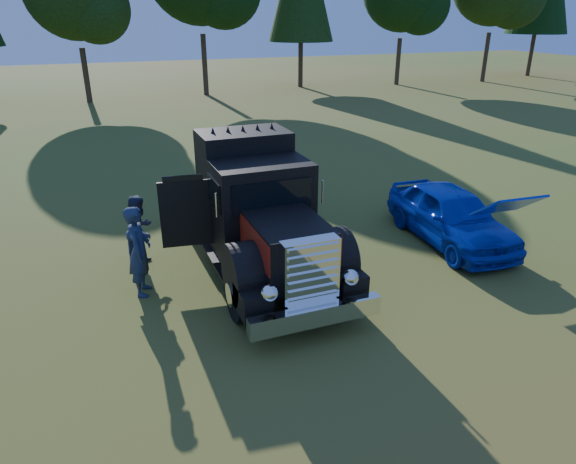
# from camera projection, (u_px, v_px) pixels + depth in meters

# --- Properties ---
(ground) EXTENTS (120.00, 120.00, 0.00)m
(ground) POSITION_uv_depth(u_px,v_px,m) (350.00, 313.00, 10.19)
(ground) COLOR #305C1B
(ground) RESTS_ON ground
(diamond_t_truck) EXTENTS (3.37, 7.16, 3.00)m
(diamond_t_truck) POSITION_uv_depth(u_px,v_px,m) (256.00, 214.00, 11.64)
(diamond_t_truck) COLOR black
(diamond_t_truck) RESTS_ON ground
(hotrod_coupe) EXTENTS (1.99, 4.38, 1.89)m
(hotrod_coupe) POSITION_uv_depth(u_px,v_px,m) (451.00, 215.00, 13.11)
(hotrod_coupe) COLOR #061992
(hotrod_coupe) RESTS_ON ground
(spectator_near) EXTENTS (0.65, 0.81, 1.95)m
(spectator_near) POSITION_uv_depth(u_px,v_px,m) (139.00, 251.00, 10.55)
(spectator_near) COLOR #222350
(spectator_near) RESTS_ON ground
(spectator_far) EXTENTS (1.01, 1.05, 1.70)m
(spectator_far) POSITION_uv_depth(u_px,v_px,m) (141.00, 231.00, 11.84)
(spectator_far) COLOR #1C2941
(spectator_far) RESTS_ON ground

